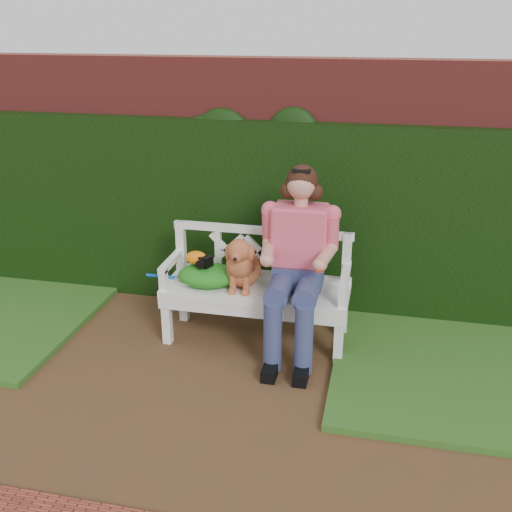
# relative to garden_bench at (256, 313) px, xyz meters

# --- Properties ---
(ground) EXTENTS (60.00, 60.00, 0.00)m
(ground) POSITION_rel_garden_bench_xyz_m (-0.42, -1.00, -0.24)
(ground) COLOR #47331E
(brick_wall) EXTENTS (10.00, 0.30, 2.20)m
(brick_wall) POSITION_rel_garden_bench_xyz_m (-0.42, 0.90, 0.86)
(brick_wall) COLOR maroon
(brick_wall) RESTS_ON ground
(ivy_hedge) EXTENTS (10.00, 0.18, 1.70)m
(ivy_hedge) POSITION_rel_garden_bench_xyz_m (-0.42, 0.68, 0.61)
(ivy_hedge) COLOR #16340B
(ivy_hedge) RESTS_ON ground
(grass_right) EXTENTS (2.60, 2.00, 0.05)m
(grass_right) POSITION_rel_garden_bench_xyz_m (1.98, -0.10, -0.21)
(grass_right) COLOR #24551A
(grass_right) RESTS_ON ground
(garden_bench) EXTENTS (1.61, 0.68, 0.48)m
(garden_bench) POSITION_rel_garden_bench_xyz_m (0.00, 0.00, 0.00)
(garden_bench) COLOR white
(garden_bench) RESTS_ON ground
(seated_woman) EXTENTS (0.90, 1.02, 1.51)m
(seated_woman) POSITION_rel_garden_bench_xyz_m (0.34, -0.02, 0.52)
(seated_woman) COLOR #E05470
(seated_woman) RESTS_ON ground
(dog) EXTENTS (0.41, 0.48, 0.45)m
(dog) POSITION_rel_garden_bench_xyz_m (-0.10, -0.02, 0.47)
(dog) COLOR #A67C3B
(dog) RESTS_ON garden_bench
(tennis_racket) EXTENTS (0.63, 0.44, 0.03)m
(tennis_racket) POSITION_rel_garden_bench_xyz_m (-0.57, 0.01, 0.25)
(tennis_racket) COLOR silver
(tennis_racket) RESTS_ON garden_bench
(green_bag) EXTENTS (0.51, 0.40, 0.17)m
(green_bag) POSITION_rel_garden_bench_xyz_m (-0.40, -0.03, 0.32)
(green_bag) COLOR green
(green_bag) RESTS_ON garden_bench
(camera_item) EXTENTS (0.15, 0.13, 0.08)m
(camera_item) POSITION_rel_garden_bench_xyz_m (-0.42, -0.04, 0.45)
(camera_item) COLOR black
(camera_item) RESTS_ON green_bag
(baseball_glove) EXTENTS (0.19, 0.14, 0.11)m
(baseball_glove) POSITION_rel_garden_bench_xyz_m (-0.49, -0.02, 0.46)
(baseball_glove) COLOR orange
(baseball_glove) RESTS_ON green_bag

